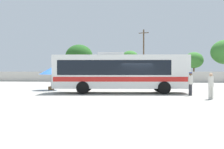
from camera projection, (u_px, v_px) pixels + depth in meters
name	position (u px, v px, depth m)	size (l,w,h in m)	color
ground_plane	(142.00, 87.00, 31.02)	(300.00, 300.00, 0.00)	gray
perimeter_wall	(145.00, 77.00, 44.18)	(80.00, 0.30, 1.85)	beige
coach_bus_white_red	(119.00, 71.00, 21.69)	(11.53, 4.08, 3.45)	white
attendant_by_bus_door	(190.00, 82.00, 19.45)	(0.48, 0.48, 1.78)	#38383D
passenger_waiting_on_apron	(211.00, 84.00, 16.77)	(0.35, 0.35, 1.73)	silver
vendor_umbrella_secondary_blue	(51.00, 71.00, 25.14)	(2.40, 2.40, 2.22)	gray
parked_car_leftmost_maroon	(67.00, 78.00, 41.69)	(4.54, 2.00, 1.52)	maroon
parked_car_second_black	(100.00, 78.00, 41.03)	(4.62, 2.26, 1.44)	black
utility_pole_near	(144.00, 55.00, 45.71)	(1.78, 0.52, 9.43)	#4C3823
roadside_tree_left	(79.00, 56.00, 49.73)	(5.32, 5.32, 7.15)	brown
roadside_tree_midleft	(130.00, 58.00, 49.01)	(3.29, 3.29, 5.90)	brown
roadside_tree_midright	(194.00, 60.00, 48.61)	(3.59, 3.59, 5.57)	brown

